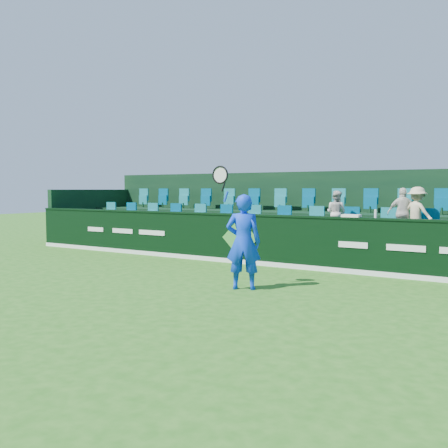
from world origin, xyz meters
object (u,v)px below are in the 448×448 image
Objects in this scene: drinks_bottle at (376,214)px; tennis_player at (243,241)px; spectator_middle at (403,213)px; spectator_left at (336,213)px; spectator_right at (417,213)px; towel at (351,216)px.

tennis_player is at bearing -120.72° from drinks_bottle.
spectator_left is at bearing -15.31° from spectator_middle.
towel is at bearing 64.18° from spectator_right.
spectator_middle is at bearing -165.73° from spectator_left.
drinks_bottle is (1.80, 3.03, 0.48)m from tennis_player.
tennis_player is 2.00× the size of spectator_right.
towel is (-1.27, -1.12, -0.05)m from spectator_right.
spectator_right is (0.33, 0.00, 0.01)m from spectator_middle.
spectator_right is (2.49, 4.15, 0.46)m from tennis_player.
drinks_bottle is at bearing 80.98° from spectator_right.
tennis_player is at bearing 98.02° from spectator_left.
spectator_left is 5.87× the size of drinks_bottle.
spectator_right is at bearing -165.73° from spectator_left.
tennis_player is 4.70m from spectator_middle.
spectator_left reaches higher than towel.
tennis_player is at bearing -112.01° from towel.
towel is 0.58m from drinks_bottle.
drinks_bottle is (0.57, 0.00, 0.07)m from towel.
spectator_middle is 2.97× the size of towel.
drinks_bottle is at bearing 0.00° from towel.
spectator_right reaches higher than spectator_left.
tennis_player is 4.19m from spectator_left.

